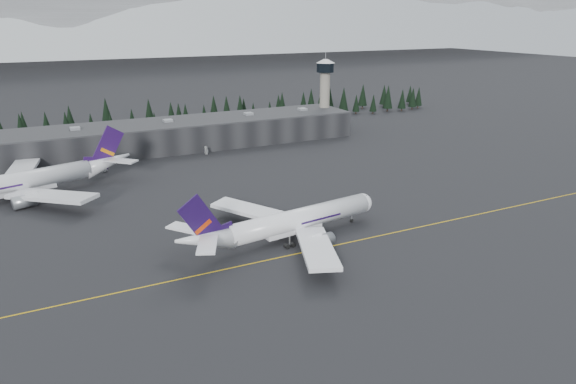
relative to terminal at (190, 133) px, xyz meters
name	(u,v)px	position (x,y,z in m)	size (l,w,h in m)	color
ground	(321,245)	(0.00, -125.00, -6.30)	(1400.00, 1400.00, 0.00)	black
taxiline	(324,248)	(0.00, -127.00, -6.29)	(400.00, 0.40, 0.02)	gold
terminal	(190,133)	(0.00, 0.00, 0.00)	(160.00, 30.00, 12.60)	black
control_tower	(325,87)	(75.00, 3.00, 17.11)	(10.00, 10.00, 37.70)	gray
treeline	(170,118)	(0.00, 37.00, 1.20)	(360.00, 20.00, 15.00)	black
mountain_ridge	(63,49)	(0.00, 875.00, -6.30)	(4400.00, 900.00, 420.00)	white
jet_main	(285,223)	(-7.48, -118.10, -1.10)	(62.54, 57.40, 18.44)	white
jet_parked	(32,180)	(-68.34, -46.54, -0.44)	(69.20, 62.79, 20.79)	silver
gse_vehicle_a	(105,170)	(-42.86, -27.04, -5.66)	(2.13, 4.62, 1.28)	white
gse_vehicle_b	(207,153)	(1.97, -18.58, -5.64)	(1.57, 3.89, 1.33)	silver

